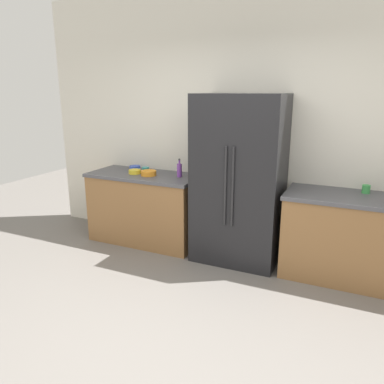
% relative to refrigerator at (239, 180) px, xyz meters
% --- Properties ---
extents(ground_plane, '(10.98, 10.98, 0.00)m').
position_rel_refrigerator_xyz_m(ground_plane, '(-0.08, -1.64, -0.94)').
color(ground_plane, slate).
extents(kitchen_back_panel, '(5.49, 0.10, 3.06)m').
position_rel_refrigerator_xyz_m(kitchen_back_panel, '(-0.08, 0.39, 0.59)').
color(kitchen_back_panel, silver).
rests_on(kitchen_back_panel, ground_plane).
extents(counter_left, '(1.42, 0.66, 0.89)m').
position_rel_refrigerator_xyz_m(counter_left, '(-1.24, 0.02, -0.49)').
color(counter_left, olive).
rests_on(counter_left, ground_plane).
extents(counter_right, '(1.57, 0.66, 0.89)m').
position_rel_refrigerator_xyz_m(counter_right, '(1.32, 0.02, -0.49)').
color(counter_right, olive).
rests_on(counter_right, ground_plane).
extents(refrigerator, '(0.95, 0.67, 1.87)m').
position_rel_refrigerator_xyz_m(refrigerator, '(0.00, 0.00, 0.00)').
color(refrigerator, black).
rests_on(refrigerator, ground_plane).
extents(bottle_a, '(0.06, 0.06, 0.22)m').
position_rel_refrigerator_xyz_m(bottle_a, '(-0.77, 0.05, 0.04)').
color(bottle_a, purple).
rests_on(bottle_a, counter_left).
extents(cup_a, '(0.08, 0.08, 0.09)m').
position_rel_refrigerator_xyz_m(cup_a, '(1.29, 0.19, -0.00)').
color(cup_a, green).
rests_on(cup_a, counter_right).
extents(cup_c, '(0.09, 0.09, 0.07)m').
position_rel_refrigerator_xyz_m(cup_c, '(-1.27, 0.10, -0.01)').
color(cup_c, teal).
rests_on(cup_c, counter_left).
extents(bowl_a, '(0.19, 0.19, 0.06)m').
position_rel_refrigerator_xyz_m(bowl_a, '(-1.15, -0.04, -0.02)').
color(bowl_a, orange).
rests_on(bowl_a, counter_left).
extents(bowl_b, '(0.14, 0.14, 0.05)m').
position_rel_refrigerator_xyz_m(bowl_b, '(-1.49, 0.18, -0.02)').
color(bowl_b, blue).
rests_on(bowl_b, counter_left).
extents(bowl_c, '(0.15, 0.15, 0.05)m').
position_rel_refrigerator_xyz_m(bowl_c, '(-1.36, -0.02, -0.02)').
color(bowl_c, yellow).
rests_on(bowl_c, counter_left).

